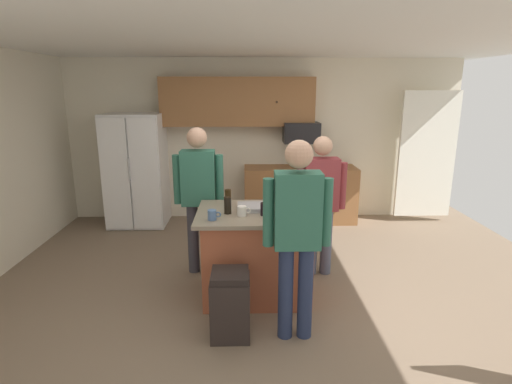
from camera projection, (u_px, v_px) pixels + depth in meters
name	position (u px, v px, depth m)	size (l,w,h in m)	color
floor	(272.00, 294.00, 4.32)	(7.04, 7.04, 0.00)	#7F6B56
ceiling	(275.00, 35.00, 3.68)	(7.04, 7.04, 0.00)	white
back_wall	(262.00, 140.00, 6.71)	(6.40, 0.10, 2.60)	beige
french_door_window_panel	(427.00, 155.00, 6.43)	(0.90, 0.06, 2.00)	white
cabinet_run_upper	(238.00, 102.00, 6.35)	(2.40, 0.38, 0.75)	#936038
cabinet_run_lower	(300.00, 194.00, 6.63)	(1.80, 0.63, 0.90)	#936038
refrigerator	(136.00, 170.00, 6.36)	(0.88, 0.76, 1.76)	white
microwave_over_range	(301.00, 133.00, 6.40)	(0.56, 0.40, 0.32)	black
kitchen_island	(257.00, 253.00, 4.21)	(1.21, 0.90, 0.93)	#AD5638
person_guest_by_door	(297.00, 228.00, 3.35)	(0.57, 0.23, 1.74)	#232D4C
person_host_foreground	(321.00, 197.00, 4.60)	(0.57, 0.22, 1.62)	#4C5166
person_elder_center	(199.00, 191.00, 4.63)	(0.57, 0.23, 1.72)	#383842
glass_pilsner	(292.00, 214.00, 3.80)	(0.07, 0.07, 0.12)	black
glass_short_whisky	(264.00, 209.00, 3.95)	(0.06, 0.06, 0.13)	black
tumbler_amber	(287.00, 198.00, 4.32)	(0.07, 0.07, 0.14)	#321913
glass_stout_tall	(228.00, 197.00, 4.30)	(0.06, 0.06, 0.17)	black
glass_dark_ale	(228.00, 205.00, 4.00)	(0.07, 0.07, 0.17)	black
mug_ceramic_white	(212.00, 215.00, 3.81)	(0.13, 0.08, 0.10)	#4C6B99
mug_blue_stoneware	(242.00, 211.00, 3.94)	(0.13, 0.09, 0.10)	white
serving_tray	(259.00, 207.00, 4.16)	(0.44, 0.30, 0.04)	#B7B7BC
trash_bin	(230.00, 304.00, 3.54)	(0.34, 0.34, 0.61)	black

